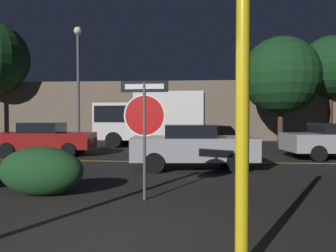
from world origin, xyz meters
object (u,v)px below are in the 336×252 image
(passing_car_1, at_px, (45,138))
(delivery_truck, at_px, (150,118))
(street_lamp, at_px, (78,68))
(hedge_bush_1, at_px, (41,171))
(yellow_pole_right, at_px, (242,130))
(stop_sign, at_px, (144,115))
(passing_car_2, at_px, (192,146))
(tree_2, at_px, (281,76))
(tree_0, at_px, (331,67))

(passing_car_1, xyz_separation_m, delivery_truck, (3.96, 4.45, 0.88))
(street_lamp, bearing_deg, hedge_bush_1, -73.76)
(yellow_pole_right, height_order, passing_car_1, yellow_pole_right)
(stop_sign, relative_size, passing_car_1, 0.55)
(stop_sign, height_order, delivery_truck, delivery_truck)
(yellow_pole_right, distance_m, delivery_truck, 14.81)
(hedge_bush_1, bearing_deg, yellow_pole_right, -39.82)
(passing_car_2, xyz_separation_m, delivery_truck, (-2.36, 7.59, 0.87))
(stop_sign, height_order, tree_2, tree_2)
(tree_0, bearing_deg, yellow_pole_right, -114.09)
(yellow_pole_right, height_order, hedge_bush_1, yellow_pole_right)
(hedge_bush_1, bearing_deg, stop_sign, -5.42)
(street_lamp, relative_size, tree_2, 1.07)
(stop_sign, relative_size, tree_0, 0.33)
(passing_car_2, height_order, tree_2, tree_2)
(stop_sign, distance_m, street_lamp, 13.36)
(delivery_truck, bearing_deg, tree_2, -74.11)
(yellow_pole_right, height_order, passing_car_2, yellow_pole_right)
(tree_2, bearing_deg, hedge_bush_1, -122.18)
(hedge_bush_1, distance_m, tree_0, 20.83)
(stop_sign, distance_m, passing_car_2, 4.28)
(yellow_pole_right, bearing_deg, hedge_bush_1, 140.18)
(hedge_bush_1, relative_size, delivery_truck, 0.30)
(delivery_truck, xyz_separation_m, tree_0, (11.54, 4.76, 3.37))
(passing_car_1, bearing_deg, passing_car_2, 59.93)
(street_lamp, xyz_separation_m, tree_2, (11.62, 1.47, -0.36))
(street_lamp, bearing_deg, yellow_pole_right, -64.31)
(hedge_bush_1, xyz_separation_m, passing_car_1, (-3.20, 7.01, 0.20))
(hedge_bush_1, distance_m, delivery_truck, 11.53)
(tree_2, bearing_deg, delivery_truck, -167.73)
(street_lamp, height_order, tree_2, street_lamp)
(hedge_bush_1, bearing_deg, tree_0, 52.83)
(stop_sign, xyz_separation_m, passing_car_1, (-5.40, 7.22, -0.95))
(yellow_pole_right, relative_size, passing_car_2, 0.74)
(stop_sign, relative_size, tree_2, 0.37)
(passing_car_2, bearing_deg, tree_0, 138.76)
(hedge_bush_1, distance_m, passing_car_2, 4.97)
(passing_car_2, distance_m, tree_2, 11.05)
(passing_car_2, bearing_deg, hedge_bush_1, -43.55)
(yellow_pole_right, xyz_separation_m, tree_0, (8.62, 19.28, 3.46))
(hedge_bush_1, height_order, tree_0, tree_0)
(passing_car_1, bearing_deg, delivery_truck, 134.70)
(passing_car_2, bearing_deg, delivery_truck, -167.35)
(passing_car_2, height_order, delivery_truck, delivery_truck)
(street_lamp, bearing_deg, stop_sign, -64.71)
(delivery_truck, distance_m, tree_0, 12.92)
(yellow_pole_right, xyz_separation_m, street_lamp, (-7.06, 14.68, 2.91))
(street_lamp, bearing_deg, tree_2, 7.22)
(tree_2, bearing_deg, passing_car_2, -119.01)
(yellow_pole_right, relative_size, tree_2, 0.47)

